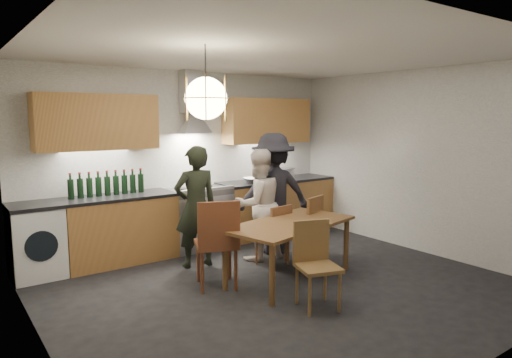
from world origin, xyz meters
TOP-DOWN VIEW (x-y plane):
  - ground at (0.00, 0.00)m, footprint 5.00×5.00m
  - room_shell at (0.00, 0.00)m, footprint 5.02×4.52m
  - counter_run at (0.02, 1.95)m, footprint 5.00×0.62m
  - range_stove at (0.00, 1.94)m, footprint 0.90×0.60m
  - wall_fixtures at (0.00, 2.07)m, footprint 4.30×0.54m
  - pendant_lamp at (-1.00, -0.10)m, footprint 0.43×0.43m
  - dining_table at (0.23, 0.11)m, footprint 1.79×1.18m
  - chair_back_left at (-0.64, 0.33)m, footprint 0.60×0.60m
  - chair_back_mid at (0.40, 0.58)m, footprint 0.40×0.40m
  - chair_back_right at (0.84, 0.46)m, footprint 0.52×0.52m
  - chair_front at (-0.05, -0.62)m, footprint 0.50×0.50m
  - person_left at (-0.44, 1.19)m, footprint 0.61×0.44m
  - person_mid at (0.39, 0.97)m, footprint 0.77×0.62m
  - person_right at (0.75, 1.10)m, footprint 1.24×0.95m
  - mixing_bowl at (0.95, 1.87)m, footprint 0.38×0.38m
  - stock_pot at (1.77, 2.00)m, footprint 0.29×0.29m
  - wine_bottles at (-1.29, 2.03)m, footprint 1.00×0.08m

SIDE VIEW (x-z plane):
  - ground at x=0.00m, z-range 0.00..0.00m
  - range_stove at x=0.00m, z-range -0.02..0.90m
  - counter_run at x=0.02m, z-range 0.00..0.90m
  - chair_back_mid at x=0.40m, z-range 0.06..0.86m
  - chair_front at x=-0.05m, z-range 0.06..0.94m
  - chair_back_right at x=0.84m, z-range 0.07..0.96m
  - chair_back_left at x=-0.64m, z-range 0.07..1.10m
  - dining_table at x=0.23m, z-range 0.27..0.96m
  - person_mid at x=0.39m, z-range 0.00..1.50m
  - person_left at x=-0.44m, z-range 0.00..1.57m
  - person_right at x=0.75m, z-range 0.00..1.70m
  - mixing_bowl at x=0.95m, z-range 0.90..0.98m
  - stock_pot at x=1.77m, z-range 0.90..1.06m
  - wine_bottles at x=-1.29m, z-range 0.90..1.22m
  - room_shell at x=0.00m, z-range 0.40..3.01m
  - wall_fixtures at x=0.00m, z-range 1.32..2.42m
  - pendant_lamp at x=-1.00m, z-range 1.75..2.45m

